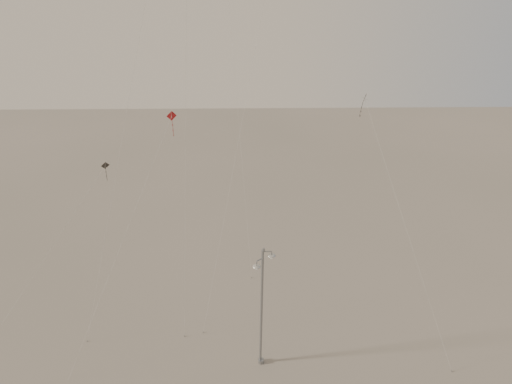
{
  "coord_description": "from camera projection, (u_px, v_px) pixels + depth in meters",
  "views": [
    {
      "loc": [
        -0.26,
        -19.21,
        23.71
      ],
      "look_at": [
        0.3,
        5.0,
        12.26
      ],
      "focal_mm": 28.0,
      "sensor_mm": 36.0,
      "label": 1
    }
  ],
  "objects": [
    {
      "name": "ground",
      "position": [
        253.0,
        383.0,
        27.5
      ],
      "size": [
        160.0,
        160.0,
        0.0
      ],
      "primitive_type": "plane",
      "color": "gray",
      "rests_on": "ground"
    },
    {
      "name": "street_lamp",
      "position": [
        262.0,
        306.0,
        26.85
      ],
      "size": [
        1.47,
        0.91,
        9.87
      ],
      "color": "#92959A",
      "rests_on": "ground"
    },
    {
      "name": "kite_0",
      "position": [
        144.0,
        13.0,
        27.16
      ],
      "size": [
        7.78,
        9.0,
        30.8
      ],
      "rotation": [
        0.0,
        0.0,
        -0.16
      ],
      "color": "maroon",
      "rests_on": "ground"
    },
    {
      "name": "kite_1",
      "position": [
        186.0,
        40.0,
        23.36
      ],
      "size": [
        2.32,
        2.23,
        29.42
      ],
      "rotation": [
        0.0,
        0.0,
        -0.86
      ],
      "color": "#282522",
      "rests_on": "ground"
    },
    {
      "name": "kite_3",
      "position": [
        146.0,
        183.0,
        26.72
      ],
      "size": [
        7.7,
        10.14,
        17.16
      ],
      "rotation": [
        0.0,
        0.0,
        0.11
      ],
      "color": "maroon",
      "rests_on": "ground"
    },
    {
      "name": "kite_4",
      "position": [
        386.0,
        167.0,
        28.02
      ],
      "size": [
        6.42,
        8.32,
        18.05
      ],
      "rotation": [
        0.0,
        0.0,
        1.53
      ],
      "color": "#282522",
      "rests_on": "ground"
    },
    {
      "name": "kite_6",
      "position": [
        66.0,
        227.0,
        27.82
      ],
      "size": [
        9.78,
        9.02,
        13.55
      ],
      "rotation": [
        0.0,
        0.0,
        0.57
      ],
      "color": "#282522",
      "rests_on": "ground"
    }
  ]
}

